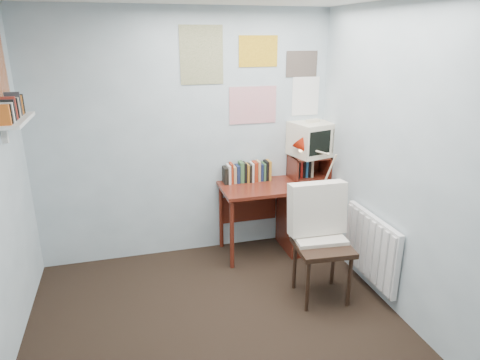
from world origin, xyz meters
The scene contains 12 objects.
ground centered at (0.00, 0.00, 0.00)m, with size 3.50×3.50×0.00m, color black.
back_wall centered at (0.00, 1.75, 1.25)m, with size 3.00×0.02×2.50m, color silver.
right_wall centered at (1.50, 0.00, 1.25)m, with size 0.02×3.50×2.50m, color silver.
desk centered at (1.17, 1.48, 0.41)m, with size 1.20×0.55×0.76m.
desk_chair centered at (0.97, 0.54, 0.50)m, with size 0.51×0.48×0.99m, color black.
desk_lamp centered at (1.44, 1.31, 0.97)m, with size 0.30×0.26×0.43m, color #AD200B.
tv_riser centered at (1.29, 1.59, 0.89)m, with size 0.40×0.30×0.25m, color #5A1F14.
crt_tv centered at (1.32, 1.61, 1.20)m, with size 0.41×0.38×0.39m, color beige.
book_row centered at (0.66, 1.66, 0.87)m, with size 0.60×0.14×0.22m, color #5A1F14.
radiator centered at (1.46, 0.55, 0.42)m, with size 0.09×0.80×0.60m, color white.
wall_shelf centered at (-1.40, 1.10, 1.62)m, with size 0.20×0.62×0.24m, color white.
posters_back centered at (0.70, 1.74, 1.85)m, with size 1.20×0.01×0.90m, color white.
Camera 1 is at (-0.60, -2.46, 2.24)m, focal length 32.00 mm.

